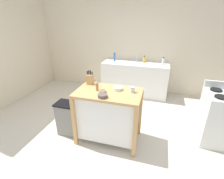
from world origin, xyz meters
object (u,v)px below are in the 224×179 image
trash_bin (68,118)px  bowl_stoneware_deep (103,96)px  bowl_ceramic_small (118,88)px  bottle_spray_cleaner (163,61)px  pepper_grinder (97,87)px  bottle_hand_soap (115,57)px  stove (221,118)px  knife_block (90,79)px  bowl_ceramic_wide (102,91)px  drinking_cup (132,89)px  bottle_dish_soap (144,59)px  sink_faucet (136,58)px  kitchen_island (109,114)px

trash_bin → bowl_stoneware_deep: bearing=-12.1°
bowl_ceramic_small → bottle_spray_cleaner: (0.68, 1.95, 0.02)m
pepper_grinder → bottle_spray_cleaner: bearing=64.6°
bowl_stoneware_deep → bottle_hand_soap: 2.30m
bottle_spray_cleaner → stove: bottle_spray_cleaner is taller
bottle_spray_cleaner → pepper_grinder: bearing=-115.4°
knife_block → bottle_hand_soap: size_ratio=1.05×
bowl_ceramic_wide → trash_bin: bearing=-179.8°
trash_bin → bottle_hand_soap: 2.22m
bowl_ceramic_wide → stove: 2.03m
drinking_cup → bottle_dish_soap: (-0.05, 2.03, -0.00)m
bowl_ceramic_wide → bowl_ceramic_small: bearing=39.0°
bowl_stoneware_deep → sink_faucet: bearing=86.9°
drinking_cup → trash_bin: bearing=-172.8°
bowl_stoneware_deep → pepper_grinder: (-0.16, 0.20, 0.04)m
kitchen_island → bottle_dish_soap: bottle_dish_soap is taller
bowl_stoneware_deep → trash_bin: size_ratio=0.23×
bowl_stoneware_deep → bottle_dish_soap: bearing=81.8°
bottle_dish_soap → pepper_grinder: bearing=-103.1°
sink_faucet → bottle_dish_soap: 0.21m
bottle_dish_soap → bottle_hand_soap: bearing=-174.3°
sink_faucet → drinking_cup: bearing=-83.0°
sink_faucet → bottle_dish_soap: sink_faucet is taller
bowl_ceramic_small → drinking_cup: size_ratio=1.64×
trash_bin → sink_faucet: sink_faucet is taller
knife_block → bowl_ceramic_wide: (0.32, -0.27, -0.07)m
bowl_ceramic_wide → bowl_ceramic_small: (0.20, 0.16, 0.01)m
trash_bin → bottle_spray_cleaner: (1.56, 2.11, 0.66)m
trash_bin → stove: size_ratio=0.63×
pepper_grinder → bottle_hand_soap: (-0.29, 2.05, 0.00)m
drinking_cup → bottle_hand_soap: 2.12m
bowl_ceramic_small → trash_bin: (-0.89, -0.16, -0.63)m
bottle_hand_soap → trash_bin: bearing=-98.0°
pepper_grinder → knife_block: bearing=133.5°
knife_block → trash_bin: size_ratio=0.39×
bottle_hand_soap → sink_faucet: bearing=11.2°
trash_bin → stove: bearing=12.0°
pepper_grinder → stove: 2.13m
knife_block → bowl_ceramic_small: size_ratio=1.64×
bowl_ceramic_wide → bottle_dish_soap: bottle_dish_soap is taller
bowl_stoneware_deep → knife_block: bearing=131.4°
bowl_ceramic_small → bowl_stoneware_deep: size_ratio=1.06×
sink_faucet → knife_block: bearing=-104.9°
knife_block → drinking_cup: bearing=-9.9°
sink_faucet → pepper_grinder: bearing=-97.7°
sink_faucet → bowl_ceramic_wide: bearing=-94.9°
bowl_stoneware_deep → stove: (1.83, 0.71, -0.50)m
knife_block → pepper_grinder: (0.22, -0.23, -0.02)m
bowl_ceramic_wide → bowl_stoneware_deep: (0.06, -0.16, 0.01)m
knife_block → sink_faucet: 2.00m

